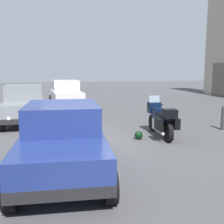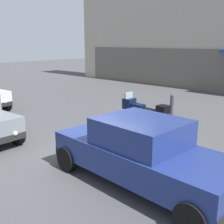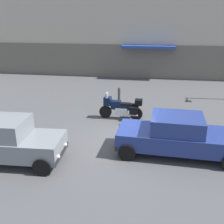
# 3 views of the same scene
# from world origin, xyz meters

# --- Properties ---
(ground_plane) EXTENTS (80.00, 80.00, 0.00)m
(ground_plane) POSITION_xyz_m (0.00, 0.00, 0.00)
(ground_plane) COLOR #424244
(motorcycle) EXTENTS (2.26, 0.77, 1.36)m
(motorcycle) POSITION_xyz_m (-0.47, 2.72, 0.62)
(motorcycle) COLOR black
(motorcycle) RESTS_ON ground
(helmet) EXTENTS (0.28, 0.28, 0.28)m
(helmet) POSITION_xyz_m (-0.23, 1.86, 0.14)
(helmet) COLOR black
(helmet) RESTS_ON ground
(car_hatchback_near) EXTENTS (3.99, 2.14, 1.64)m
(car_hatchback_near) POSITION_xyz_m (-8.62, -0.27, 0.81)
(car_hatchback_near) COLOR silver
(car_hatchback_near) RESTS_ON ground
(car_sedan_far) EXTENTS (4.63, 2.07, 1.56)m
(car_sedan_far) POSITION_xyz_m (2.08, -0.67, 0.78)
(car_sedan_far) COLOR navy
(car_sedan_far) RESTS_ON ground
(car_wagon_end) EXTENTS (3.94, 1.97, 1.64)m
(car_wagon_end) POSITION_xyz_m (-3.93, -2.20, 0.81)
(car_wagon_end) COLOR slate
(car_wagon_end) RESTS_ON ground
(bollard_curbside) EXTENTS (0.16, 0.16, 0.95)m
(bollard_curbside) POSITION_xyz_m (-0.98, 5.48, 0.50)
(bollard_curbside) COLOR #333338
(bollard_curbside) RESTS_ON ground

